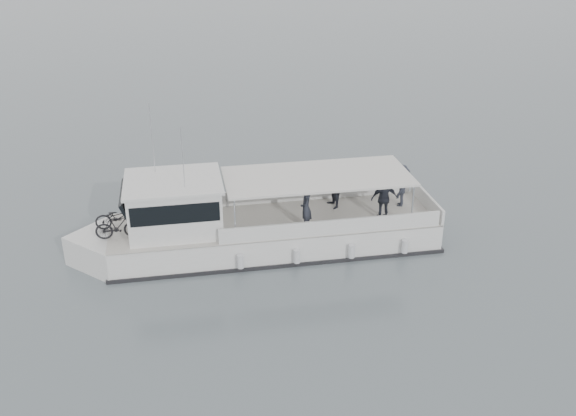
{
  "coord_description": "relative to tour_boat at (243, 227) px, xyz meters",
  "views": [
    {
      "loc": [
        1.13,
        -22.52,
        11.64
      ],
      "look_at": [
        1.3,
        -1.22,
        1.6
      ],
      "focal_mm": 40.0,
      "sensor_mm": 36.0,
      "label": 1
    }
  ],
  "objects": [
    {
      "name": "ground",
      "position": [
        0.37,
        1.43,
        -0.94
      ],
      "size": [
        1400.0,
        1400.0,
        0.0
      ],
      "primitive_type": "plane",
      "color": "slate",
      "rests_on": "ground"
    },
    {
      "name": "tour_boat",
      "position": [
        0.0,
        0.0,
        0.0
      ],
      "size": [
        13.77,
        5.38,
        5.73
      ],
      "rotation": [
        0.0,
        0.0,
        0.17
      ],
      "color": "white",
      "rests_on": "ground"
    }
  ]
}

